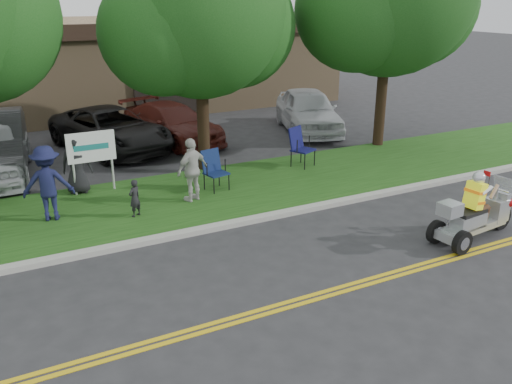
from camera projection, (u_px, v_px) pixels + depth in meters
name	position (u px, v px, depth m)	size (l,w,h in m)	color
ground	(323.00, 278.00, 10.33)	(120.00, 120.00, 0.00)	#28282B
centerline_near	(341.00, 292.00, 9.85)	(60.00, 0.10, 0.01)	gold
centerline_far	(336.00, 288.00, 9.98)	(60.00, 0.10, 0.01)	gold
curb	(251.00, 220.00, 12.86)	(60.00, 0.25, 0.12)	#A8A89E
grass_verge	(216.00, 192.00, 14.65)	(60.00, 4.00, 0.10)	#1C4612
commercial_building	(140.00, 61.00, 26.33)	(18.00, 8.20, 4.00)	#9E7F5B
tree_mid	(201.00, 19.00, 15.08)	(5.88, 4.80, 7.05)	#332114
business_sign	(91.00, 150.00, 14.16)	(1.25, 0.06, 1.75)	silver
trike_scooter	(474.00, 216.00, 11.78)	(2.43, 0.85, 1.59)	black
lawn_chair_a	(214.00, 167.00, 14.58)	(0.68, 0.69, 1.08)	black
lawn_chair_b	(299.00, 144.00, 16.57)	(0.84, 0.85, 1.19)	black
spectator_adult_right	(192.00, 170.00, 13.69)	(0.96, 0.40, 1.64)	beige
spectator_chair_a	(48.00, 183.00, 12.50)	(1.15, 0.66, 1.78)	#171A40
spectator_chair_b	(76.00, 164.00, 14.23)	(0.78, 0.51, 1.60)	black
child_left	(135.00, 198.00, 12.81)	(0.33, 0.22, 0.91)	black
parked_car_mid	(111.00, 130.00, 18.57)	(2.41, 5.23, 1.45)	black
parked_car_right	(172.00, 123.00, 19.62)	(1.93, 4.74, 1.37)	#531A13
parked_car_far_right	(308.00, 110.00, 21.10)	(1.97, 4.88, 1.66)	#B9BCC1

